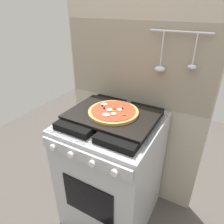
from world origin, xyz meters
TOP-DOWN VIEW (x-y plane):
  - ground_plane at (0.00, 0.00)m, footprint 4.00×4.00m
  - kitchen_backsplash at (0.00, 0.33)m, footprint 1.10×0.09m
  - stove at (-0.00, -0.00)m, footprint 0.60×0.64m
  - baking_tray at (0.00, 0.00)m, footprint 0.54×0.38m
  - pizza_left at (0.01, 0.01)m, footprint 0.31×0.31m

SIDE VIEW (x-z plane):
  - ground_plane at x=0.00m, z-range 0.00..0.00m
  - stove at x=0.00m, z-range 0.00..0.90m
  - kitchen_backsplash at x=0.00m, z-range 0.01..1.56m
  - baking_tray at x=0.00m, z-range 0.90..0.92m
  - pizza_left at x=0.01m, z-range 0.91..0.94m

